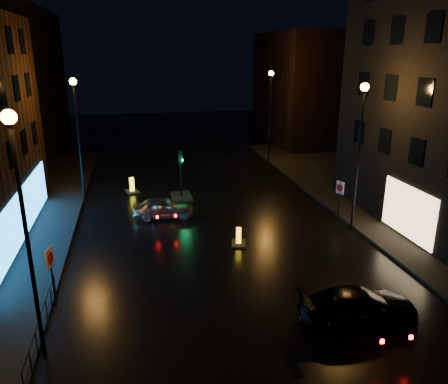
{
  "coord_description": "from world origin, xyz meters",
  "views": [
    {
      "loc": [
        -4.38,
        -15.53,
        9.94
      ],
      "look_at": [
        0.22,
        6.11,
        2.8
      ],
      "focal_mm": 35.0,
      "sensor_mm": 36.0,
      "label": 1
    }
  ],
  "objects_px": {
    "bollard_near": "(239,241)",
    "traffic_signal": "(181,191)",
    "bollard_far": "(132,189)",
    "dark_sedan": "(359,306)",
    "silver_hatchback": "(164,208)",
    "road_sign_left": "(50,263)",
    "road_sign_right": "(340,191)"
  },
  "relations": [
    {
      "from": "bollard_far",
      "to": "road_sign_left",
      "type": "height_order",
      "value": "road_sign_left"
    },
    {
      "from": "traffic_signal",
      "to": "road_sign_right",
      "type": "xyz_separation_m",
      "value": [
        9.1,
        -6.06,
        1.28
      ]
    },
    {
      "from": "traffic_signal",
      "to": "bollard_near",
      "type": "xyz_separation_m",
      "value": [
        2.08,
        -8.6,
        -0.29
      ]
    },
    {
      "from": "dark_sedan",
      "to": "road_sign_left",
      "type": "bearing_deg",
      "value": 73.66
    },
    {
      "from": "silver_hatchback",
      "to": "dark_sedan",
      "type": "relative_size",
      "value": 0.81
    },
    {
      "from": "silver_hatchback",
      "to": "bollard_far",
      "type": "height_order",
      "value": "silver_hatchback"
    },
    {
      "from": "traffic_signal",
      "to": "road_sign_right",
      "type": "distance_m",
      "value": 11.0
    },
    {
      "from": "road_sign_left",
      "to": "bollard_far",
      "type": "bearing_deg",
      "value": 91.35
    },
    {
      "from": "dark_sedan",
      "to": "road_sign_right",
      "type": "bearing_deg",
      "value": -20.99
    },
    {
      "from": "traffic_signal",
      "to": "road_sign_left",
      "type": "height_order",
      "value": "traffic_signal"
    },
    {
      "from": "bollard_far",
      "to": "bollard_near",
      "type": "bearing_deg",
      "value": -77.25
    },
    {
      "from": "bollard_far",
      "to": "traffic_signal",
      "type": "bearing_deg",
      "value": -44.57
    },
    {
      "from": "traffic_signal",
      "to": "bollard_far",
      "type": "bearing_deg",
      "value": 150.23
    },
    {
      "from": "traffic_signal",
      "to": "road_sign_left",
      "type": "relative_size",
      "value": 1.36
    },
    {
      "from": "road_sign_left",
      "to": "road_sign_right",
      "type": "distance_m",
      "value": 17.15
    },
    {
      "from": "silver_hatchback",
      "to": "road_sign_right",
      "type": "bearing_deg",
      "value": -95.99
    },
    {
      "from": "bollard_far",
      "to": "dark_sedan",
      "type": "bearing_deg",
      "value": -80.44
    },
    {
      "from": "bollard_far",
      "to": "road_sign_left",
      "type": "xyz_separation_m",
      "value": [
        -3.27,
        -14.71,
        1.65
      ]
    },
    {
      "from": "traffic_signal",
      "to": "road_sign_left",
      "type": "bearing_deg",
      "value": -117.71
    },
    {
      "from": "road_sign_left",
      "to": "dark_sedan",
      "type": "bearing_deg",
      "value": -3.64
    },
    {
      "from": "road_sign_right",
      "to": "traffic_signal",
      "type": "bearing_deg",
      "value": -56.41
    },
    {
      "from": "dark_sedan",
      "to": "road_sign_right",
      "type": "distance_m",
      "value": 11.22
    },
    {
      "from": "silver_hatchback",
      "to": "dark_sedan",
      "type": "bearing_deg",
      "value": -146.61
    },
    {
      "from": "bollard_near",
      "to": "road_sign_left",
      "type": "height_order",
      "value": "road_sign_left"
    },
    {
      "from": "traffic_signal",
      "to": "road_sign_right",
      "type": "bearing_deg",
      "value": -33.66
    },
    {
      "from": "dark_sedan",
      "to": "bollard_far",
      "type": "xyz_separation_m",
      "value": [
        -8.31,
        18.36,
        -0.42
      ]
    },
    {
      "from": "bollard_near",
      "to": "road_sign_left",
      "type": "relative_size",
      "value": 0.49
    },
    {
      "from": "dark_sedan",
      "to": "road_sign_right",
      "type": "height_order",
      "value": "road_sign_right"
    },
    {
      "from": "traffic_signal",
      "to": "dark_sedan",
      "type": "xyz_separation_m",
      "value": [
        4.88,
        -16.4,
        0.17
      ]
    },
    {
      "from": "silver_hatchback",
      "to": "bollard_near",
      "type": "distance_m",
      "value": 6.12
    },
    {
      "from": "bollard_far",
      "to": "road_sign_right",
      "type": "bearing_deg",
      "value": -47.42
    },
    {
      "from": "bollard_near",
      "to": "traffic_signal",
      "type": "bearing_deg",
      "value": 117.01
    }
  ]
}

